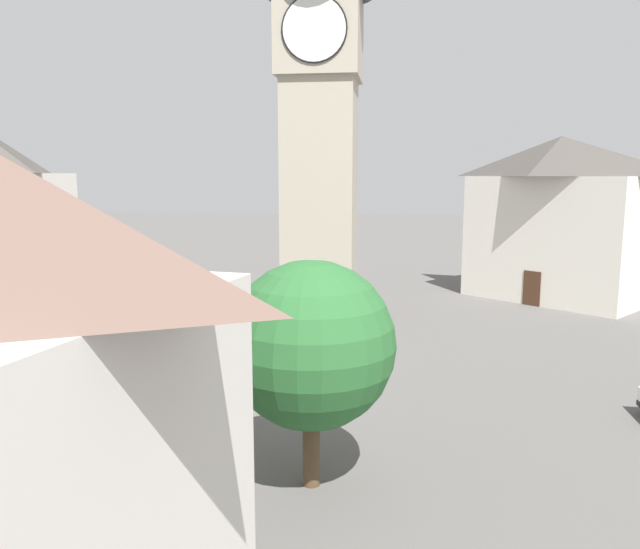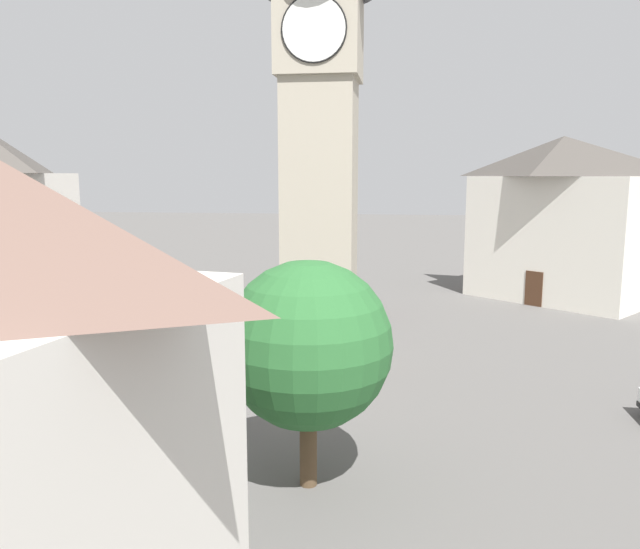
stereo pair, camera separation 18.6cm
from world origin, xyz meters
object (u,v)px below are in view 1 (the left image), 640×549
object	(u,v)px
car_blue_kerb	(343,301)
car_silver_kerb	(166,369)
tree	(311,345)
building_terrace_right	(557,218)
road_sign	(75,351)
pedestrian	(32,367)
clock_tower	(320,62)

from	to	relation	value
car_blue_kerb	car_silver_kerb	world-z (taller)	same
tree	building_terrace_right	world-z (taller)	building_terrace_right
car_blue_kerb	building_terrace_right	bearing A→B (deg)	25.29
car_blue_kerb	road_sign	world-z (taller)	road_sign
pedestrian	car_blue_kerb	bearing A→B (deg)	55.23
car_silver_kerb	clock_tower	bearing A→B (deg)	34.88
clock_tower	car_silver_kerb	bearing A→B (deg)	-145.12
building_terrace_right	tree	bearing A→B (deg)	-114.73
pedestrian	clock_tower	bearing A→B (deg)	25.72
car_silver_kerb	tree	xyz separation A→B (m)	(6.30, -6.31, 2.91)
car_blue_kerb	pedestrian	size ratio (longest dim) A/B	2.45
pedestrian	road_sign	bearing A→B (deg)	-19.80
road_sign	car_silver_kerb	bearing A→B (deg)	37.50
clock_tower	car_silver_kerb	xyz separation A→B (m)	(-5.21, -3.63, -11.33)
car_silver_kerb	pedestrian	world-z (taller)	pedestrian
car_silver_kerb	tree	size ratio (longest dim) A/B	0.74
tree	car_blue_kerb	bearing A→B (deg)	93.00
tree	road_sign	xyz separation A→B (m)	(-8.73, 4.44, -1.77)
car_silver_kerb	road_sign	distance (m)	3.28
car_blue_kerb	building_terrace_right	xyz separation A→B (m)	(12.75, 6.02, 4.40)
building_terrace_right	pedestrian	bearing A→B (deg)	-138.17
clock_tower	road_sign	bearing A→B (deg)	-144.27
clock_tower	pedestrian	size ratio (longest dim) A/B	12.23
car_silver_kerb	car_blue_kerb	bearing A→B (deg)	68.11
pedestrian	building_terrace_right	bearing A→B (deg)	41.83
clock_tower	building_terrace_right	distance (m)	21.29
tree	building_terrace_right	bearing A→B (deg)	65.27
car_silver_kerb	tree	world-z (taller)	tree
clock_tower	car_silver_kerb	distance (m)	12.98
pedestrian	tree	world-z (taller)	tree
car_silver_kerb	road_sign	world-z (taller)	road_sign
car_silver_kerb	pedestrian	bearing A→B (deg)	-166.62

